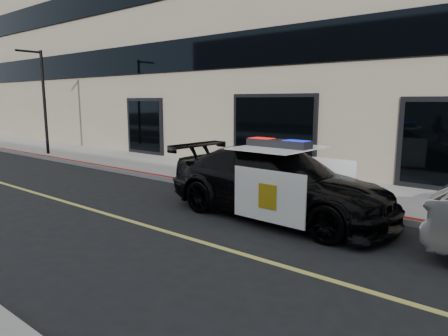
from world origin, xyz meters
The scene contains 6 objects.
ground centered at (0.00, 0.00, 0.00)m, with size 120.00×120.00×0.00m, color black.
sidewalk_n centered at (0.00, 5.25, 0.07)m, with size 60.00×3.50×0.15m, color gray.
building_n centered at (0.00, 10.50, 6.00)m, with size 60.00×7.00×12.00m, color #756856.
police_car centered at (1.99, 2.38, 0.80)m, with size 2.71×5.60×1.78m.
fire_hydrant centered at (-0.86, 4.28, 0.52)m, with size 0.36×0.49×0.78m.
street_light centered at (-11.68, 4.02, 2.77)m, with size 0.13×1.20×4.74m.
Camera 1 is at (6.62, -5.33, 2.65)m, focal length 32.00 mm.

